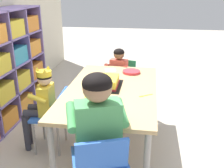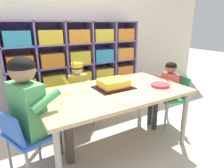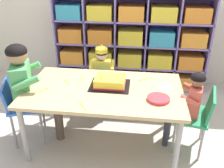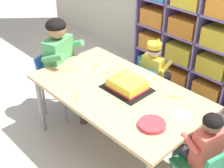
{
  "view_description": "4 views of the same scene",
  "coord_description": "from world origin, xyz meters",
  "views": [
    {
      "loc": [
        -2.29,
        -0.35,
        1.54
      ],
      "look_at": [
        0.0,
        -0.01,
        0.67
      ],
      "focal_mm": 42.05,
      "sensor_mm": 36.0,
      "label": 1
    },
    {
      "loc": [
        -0.95,
        -1.54,
        1.26
      ],
      "look_at": [
        -0.03,
        -0.03,
        0.71
      ],
      "focal_mm": 31.13,
      "sensor_mm": 36.0,
      "label": 2
    },
    {
      "loc": [
        0.33,
        -1.98,
        1.71
      ],
      "look_at": [
        0.09,
        -0.08,
        0.72
      ],
      "focal_mm": 39.04,
      "sensor_mm": 36.0,
      "label": 3
    },
    {
      "loc": [
        1.49,
        -1.48,
        2.02
      ],
      "look_at": [
        -0.03,
        -0.04,
        0.69
      ],
      "focal_mm": 48.63,
      "sensor_mm": 36.0,
      "label": 4
    }
  ],
  "objects": [
    {
      "name": "fork_at_table_front_edge",
      "position": [
        -0.55,
        -0.1,
        0.63
      ],
      "size": [
        0.08,
        0.13,
        0.0
      ],
      "rotation": [
        0.0,
        0.0,
        4.23
      ],
      "color": "yellow",
      "rests_on": "activity_table"
    },
    {
      "name": "guest_at_table_side",
      "position": [
        0.8,
        0.04,
        0.53
      ],
      "size": [
        0.33,
        0.33,
        0.82
      ],
      "rotation": [
        0.0,
        0.0,
        -1.81
      ],
      "color": "#D15647",
      "rests_on": "ground"
    },
    {
      "name": "ground",
      "position": [
        0.0,
        0.0,
        0.0
      ],
      "size": [
        16.0,
        16.0,
        0.0
      ],
      "primitive_type": "plane",
      "color": "#BCB2A3"
    },
    {
      "name": "fork_beside_plate_stack",
      "position": [
        -0.4,
        0.1,
        0.63
      ],
      "size": [
        0.1,
        0.12,
        0.0
      ],
      "rotation": [
        0.0,
        0.0,
        5.36
      ],
      "color": "yellow",
      "rests_on": "activity_table"
    },
    {
      "name": "fork_near_child_seat",
      "position": [
        -0.25,
        0.15,
        0.63
      ],
      "size": [
        0.03,
        0.12,
        0.0
      ],
      "rotation": [
        0.0,
        0.0,
        4.62
      ],
      "color": "yellow",
      "rests_on": "activity_table"
    },
    {
      "name": "storage_cubby_shelf",
      "position": [
        0.17,
        1.35,
        0.61
      ],
      "size": [
        2.11,
        0.37,
        1.3
      ],
      "color": "#7F6BB2",
      "rests_on": "ground"
    },
    {
      "name": "classroom_chair_adult_side",
      "position": [
        -0.84,
        -0.05,
        0.42
      ],
      "size": [
        0.44,
        0.46,
        0.66
      ],
      "rotation": [
        0.0,
        0.0,
        1.92
      ],
      "color": "blue",
      "rests_on": "ground"
    },
    {
      "name": "paper_napkin_square",
      "position": [
        0.57,
        0.1,
        0.63
      ],
      "size": [
        0.15,
        0.15,
        0.0
      ],
      "primitive_type": "cube",
      "rotation": [
        0.0,
        0.0,
        0.3
      ],
      "color": "white",
      "rests_on": "activity_table"
    },
    {
      "name": "paper_plate_stack",
      "position": [
        0.5,
        -0.15,
        0.64
      ],
      "size": [
        0.2,
        0.2,
        0.03
      ],
      "primitive_type": "cylinder",
      "color": "#DB333D",
      "rests_on": "activity_table"
    },
    {
      "name": "adult_helper_seated",
      "position": [
        -0.73,
        -0.01,
        0.64
      ],
      "size": [
        0.48,
        0.46,
        1.04
      ],
      "rotation": [
        0.0,
        0.0,
        1.92
      ],
      "color": "#4C9E5B",
      "rests_on": "ground"
    },
    {
      "name": "activity_table",
      "position": [
        0.0,
        0.0,
        0.57
      ],
      "size": [
        1.47,
        0.85,
        0.63
      ],
      "color": "tan",
      "rests_on": "ground"
    },
    {
      "name": "fork_near_cake_tray",
      "position": [
        -0.13,
        -0.32,
        0.63
      ],
      "size": [
        0.09,
        0.12,
        0.0
      ],
      "rotation": [
        0.0,
        0.0,
        5.32
      ],
      "color": "yellow",
      "rests_on": "activity_table"
    },
    {
      "name": "fork_by_napkin",
      "position": [
        0.38,
        0.24,
        0.63
      ],
      "size": [
        0.13,
        0.09,
        0.0
      ],
      "rotation": [
        0.0,
        0.0,
        0.61
      ],
      "color": "yellow",
      "rests_on": "activity_table"
    },
    {
      "name": "child_with_crown",
      "position": [
        -0.12,
        0.65,
        0.53
      ],
      "size": [
        0.31,
        0.31,
        0.85
      ],
      "rotation": [
        0.0,
        0.0,
        3.22
      ],
      "color": "yellow",
      "rests_on": "ground"
    },
    {
      "name": "birthday_cake_on_tray",
      "position": [
        0.05,
        0.06,
        0.67
      ],
      "size": [
        0.38,
        0.3,
        0.13
      ],
      "color": "black",
      "rests_on": "activity_table"
    },
    {
      "name": "classroom_chair_blue",
      "position": [
        -0.12,
        0.55,
        0.38
      ],
      "size": [
        0.36,
        0.34,
        0.61
      ],
      "rotation": [
        0.0,
        0.0,
        3.22
      ],
      "color": "blue",
      "rests_on": "ground"
    },
    {
      "name": "classroom_chair_guest_side",
      "position": [
        0.89,
        0.02,
        0.4
      ],
      "size": [
        0.4,
        0.44,
        0.64
      ],
      "rotation": [
        0.0,
        0.0,
        -1.81
      ],
      "color": "#238451",
      "rests_on": "ground"
    }
  ]
}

